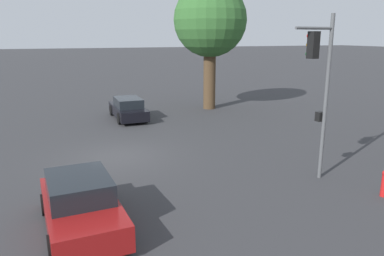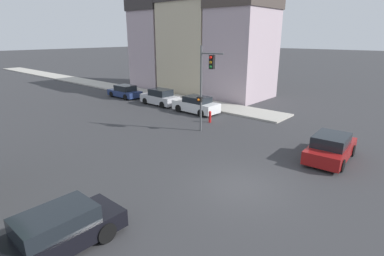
{
  "view_description": "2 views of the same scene",
  "coord_description": "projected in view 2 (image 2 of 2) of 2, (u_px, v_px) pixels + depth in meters",
  "views": [
    {
      "loc": [
        15.85,
        -2.62,
        5.2
      ],
      "look_at": [
        0.98,
        3.16,
        1.25
      ],
      "focal_mm": 35.0,
      "sensor_mm": 36.0,
      "label": 1
    },
    {
      "loc": [
        -10.63,
        -6.4,
        6.56
      ],
      "look_at": [
        2.46,
        5.04,
        1.18
      ],
      "focal_mm": 28.0,
      "sensor_mm": 36.0,
      "label": 2
    }
  ],
  "objects": [
    {
      "name": "ground_plane",
      "position": [
        240.0,
        186.0,
        13.6
      ],
      "size": [
        300.0,
        300.0,
        0.0
      ],
      "primitive_type": "plane",
      "color": "#333335"
    },
    {
      "name": "parked_car_0",
      "position": [
        196.0,
        105.0,
        26.41
      ],
      "size": [
        1.88,
        4.22,
        1.47
      ],
      "rotation": [
        0.0,
        0.0,
        1.57
      ],
      "color": "silver",
      "rests_on": "ground_plane"
    },
    {
      "name": "parked_car_1",
      "position": [
        160.0,
        97.0,
        29.47
      ],
      "size": [
        1.87,
        4.07,
        1.56
      ],
      "rotation": [
        0.0,
        0.0,
        1.56
      ],
      "color": "#B7B7BC",
      "rests_on": "ground_plane"
    },
    {
      "name": "rowhouse_backdrop",
      "position": [
        197.0,
        45.0,
        35.74
      ],
      "size": [
        7.85,
        18.06,
        11.18
      ],
      "color": "#B29EA8",
      "rests_on": "ground_plane"
    },
    {
      "name": "crossing_car_1",
      "position": [
        53.0,
        234.0,
        9.31
      ],
      "size": [
        4.51,
        1.83,
        1.37
      ],
      "rotation": [
        0.0,
        0.0,
        3.14
      ],
      "color": "black",
      "rests_on": "ground_plane"
    },
    {
      "name": "traffic_signal",
      "position": [
        205.0,
        79.0,
        20.21
      ],
      "size": [
        0.69,
        1.82,
        5.94
      ],
      "rotation": [
        0.0,
        0.0,
        3.27
      ],
      "color": "#515456",
      "rests_on": "ground_plane"
    },
    {
      "name": "fire_hydrant",
      "position": [
        210.0,
        116.0,
        23.49
      ],
      "size": [
        0.22,
        0.22,
        0.92
      ],
      "color": "red",
      "rests_on": "ground_plane"
    },
    {
      "name": "crossing_car_0",
      "position": [
        331.0,
        148.0,
        16.37
      ],
      "size": [
        4.26,
        2.15,
        1.46
      ],
      "rotation": [
        0.0,
        0.0,
        0.06
      ],
      "color": "maroon",
      "rests_on": "ground_plane"
    },
    {
      "name": "parked_car_2",
      "position": [
        125.0,
        92.0,
        32.96
      ],
      "size": [
        1.88,
        4.1,
        1.37
      ],
      "rotation": [
        0.0,
        0.0,
        1.57
      ],
      "color": "navy",
      "rests_on": "ground_plane"
    },
    {
      "name": "sidewalk_strip",
      "position": [
        89.0,
        82.0,
        43.25
      ],
      "size": [
        3.22,
        60.0,
        0.14
      ],
      "color": "#ADA89E",
      "rests_on": "ground_plane"
    }
  ]
}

